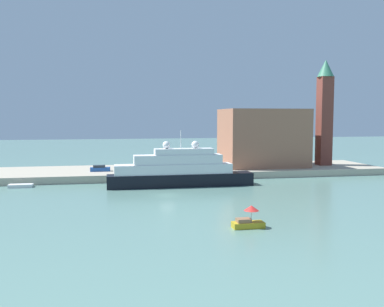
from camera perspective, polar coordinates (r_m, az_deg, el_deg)
ground at (r=74.34m, az=-3.36°, el=-5.65°), size 400.00×400.00×0.00m
quay_dock at (r=99.65m, az=-5.35°, el=-2.51°), size 110.00×19.82×1.59m
large_yacht at (r=83.28m, az=-1.81°, el=-2.39°), size 28.80×4.04×11.10m
small_motorboat at (r=53.08m, az=7.63°, el=-8.84°), size 3.93×1.86×2.79m
work_barge at (r=88.94m, az=-22.12°, el=-4.06°), size 4.50×1.97×0.63m
harbor_building at (r=105.68m, az=9.53°, el=2.12°), size 19.62×14.22×14.05m
bell_tower at (r=111.69m, az=17.48°, el=5.84°), size 4.10×4.10×26.38m
parked_car at (r=96.63m, az=-12.31°, el=-2.00°), size 4.39×1.73×1.38m
person_figure at (r=90.73m, az=-9.60°, el=-2.27°), size 0.36×0.36×1.74m
mooring_bollard at (r=91.18m, az=-7.20°, el=-2.50°), size 0.45×0.45×0.66m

